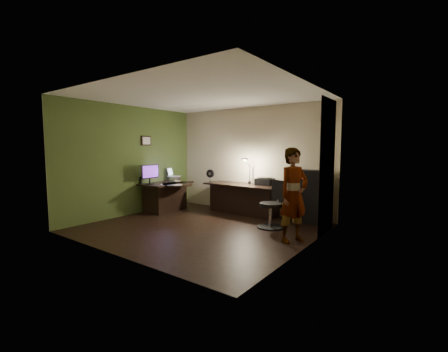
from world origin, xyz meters
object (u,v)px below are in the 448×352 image
Objects in this scene: desk_left at (166,197)px; person at (294,195)px; office_chair at (271,204)px; cabinet at (309,196)px; desk_right at (242,199)px; monitor at (150,177)px.

person is (3.76, -0.47, 0.46)m from desk_left.
office_chair is at bearing 76.29° from person.
desk_left is 1.11× the size of cabinet.
cabinet is at bearing 34.35° from person.
person is (1.94, -1.34, 0.46)m from desk_right.
desk_right is 2.04× the size of office_chair.
office_chair reaches higher than desk_right.
cabinet is at bearing 20.45° from monitor.
person reaches higher than desk_left.
office_chair is (3.11, 0.57, -0.44)m from monitor.
cabinet reaches higher than desk_right.
cabinet is 1.53m from person.
office_chair is at bearing -30.28° from desk_right.
person reaches higher than desk_right.
desk_right reaches higher than desk_left.
office_chair is 0.59× the size of person.
monitor is 3.86m from person.
person is (0.74, -0.58, 0.34)m from office_chair.
desk_left is 3.64m from cabinet.
office_chair is 1.00m from person.
desk_left is 0.78× the size of person.
desk_right is at bearing 32.89° from monitor.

